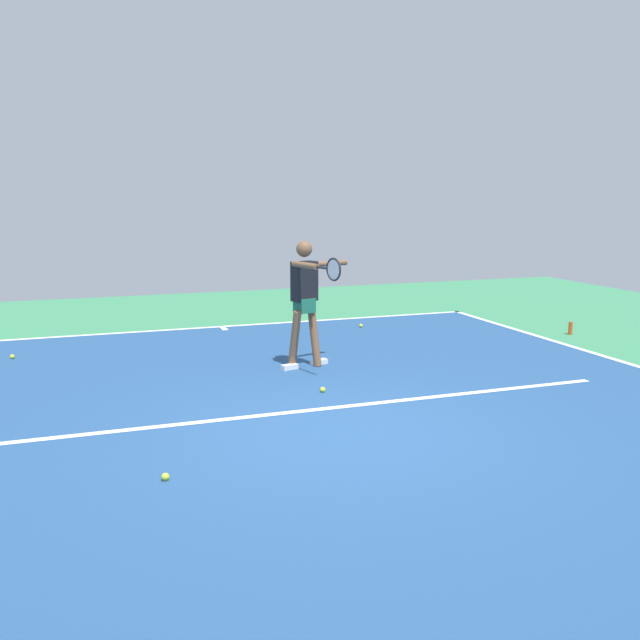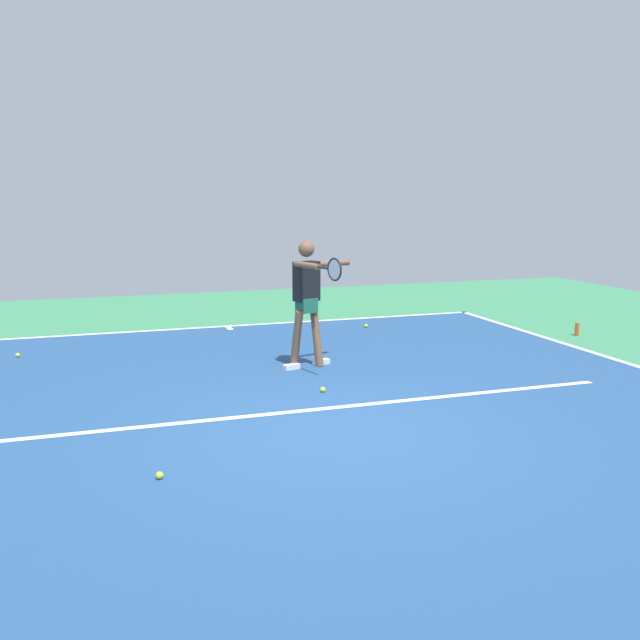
# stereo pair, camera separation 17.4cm
# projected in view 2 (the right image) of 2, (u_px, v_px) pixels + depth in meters

# --- Properties ---
(ground_plane) EXTENTS (21.07, 21.07, 0.00)m
(ground_plane) POSITION_uv_depth(u_px,v_px,m) (338.00, 431.00, 7.02)
(ground_plane) COLOR #388456
(court_surface) EXTENTS (9.82, 12.04, 0.00)m
(court_surface) POSITION_uv_depth(u_px,v_px,m) (338.00, 431.00, 7.02)
(court_surface) COLOR navy
(court_surface) RESTS_ON ground_plane
(court_line_baseline_near) EXTENTS (9.82, 0.10, 0.01)m
(court_line_baseline_near) POSITION_uv_depth(u_px,v_px,m) (227.00, 326.00, 12.59)
(court_line_baseline_near) COLOR white
(court_line_baseline_near) RESTS_ON ground_plane
(court_line_service) EXTENTS (7.36, 0.10, 0.01)m
(court_line_service) POSITION_uv_depth(u_px,v_px,m) (316.00, 409.00, 7.71)
(court_line_service) COLOR white
(court_line_service) RESTS_ON ground_plane
(court_line_centre_mark) EXTENTS (0.10, 0.30, 0.01)m
(court_line_centre_mark) POSITION_uv_depth(u_px,v_px,m) (229.00, 328.00, 12.41)
(court_line_centre_mark) COLOR white
(court_line_centre_mark) RESTS_ON ground_plane
(tennis_player) EXTENTS (1.06, 1.28, 1.75)m
(tennis_player) POSITION_uv_depth(u_px,v_px,m) (308.00, 295.00, 9.43)
(tennis_player) COLOR brown
(tennis_player) RESTS_ON ground_plane
(tennis_ball_near_player) EXTENTS (0.07, 0.07, 0.07)m
(tennis_ball_near_player) POSITION_uv_depth(u_px,v_px,m) (323.00, 390.00, 8.38)
(tennis_ball_near_player) COLOR #CCE033
(tennis_ball_near_player) RESTS_ON ground_plane
(tennis_ball_centre_court) EXTENTS (0.07, 0.07, 0.07)m
(tennis_ball_centre_court) POSITION_uv_depth(u_px,v_px,m) (366.00, 326.00, 12.46)
(tennis_ball_centre_court) COLOR yellow
(tennis_ball_centre_court) RESTS_ON ground_plane
(tennis_ball_by_baseline) EXTENTS (0.07, 0.07, 0.07)m
(tennis_ball_by_baseline) POSITION_uv_depth(u_px,v_px,m) (18.00, 355.00, 10.18)
(tennis_ball_by_baseline) COLOR #CCE033
(tennis_ball_by_baseline) RESTS_ON ground_plane
(tennis_ball_near_service_line) EXTENTS (0.07, 0.07, 0.07)m
(tennis_ball_near_service_line) POSITION_uv_depth(u_px,v_px,m) (160.00, 475.00, 5.82)
(tennis_ball_near_service_line) COLOR #CCE033
(tennis_ball_near_service_line) RESTS_ON ground_plane
(water_bottle) EXTENTS (0.07, 0.07, 0.22)m
(water_bottle) POSITION_uv_depth(u_px,v_px,m) (577.00, 329.00, 11.74)
(water_bottle) COLOR #D84C1E
(water_bottle) RESTS_ON ground_plane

